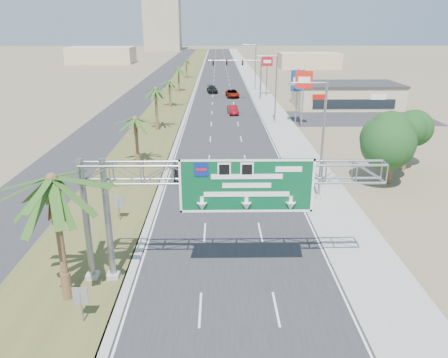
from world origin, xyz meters
The scene contains 30 objects.
road centered at (0.00, 110.00, 0.01)m, with size 12.00×300.00×0.02m, color #28282B.
sidewalk_right centered at (8.50, 110.00, 0.05)m, with size 4.00×300.00×0.10m, color #9E9B93.
median_grass centered at (-10.00, 110.00, 0.06)m, with size 7.00×300.00×0.12m, color #4A5123.
opposing_road centered at (-17.00, 110.00, 0.01)m, with size 8.00×300.00×0.02m, color #28282B.
sign_gantry centered at (-1.06, 9.93, 6.06)m, with size 16.75×1.24×7.50m.
palm_near centered at (-9.20, 8.00, 6.93)m, with size 5.70×5.70×8.35m.
palm_row_b centered at (-9.50, 32.00, 4.90)m, with size 3.99×3.99×5.95m.
palm_row_c centered at (-9.50, 48.00, 5.66)m, with size 3.99×3.99×6.75m.
palm_row_d centered at (-9.50, 66.00, 4.42)m, with size 3.99×3.99×5.45m.
palm_row_e centered at (-9.50, 85.00, 5.09)m, with size 3.99×3.99×6.15m.
palm_row_f centered at (-9.50, 110.00, 4.71)m, with size 3.99×3.99×5.75m.
streetlight_near centered at (7.30, 22.00, 4.69)m, with size 3.27×0.44×10.00m.
streetlight_mid centered at (7.30, 52.00, 4.69)m, with size 3.27×0.44×10.00m.
streetlight_far centered at (7.30, 88.00, 4.69)m, with size 3.27×0.44×10.00m.
signal_mast centered at (5.17, 71.97, 4.85)m, with size 10.28×0.71×8.00m.
store_building centered at (22.00, 66.00, 2.00)m, with size 18.00×10.00×4.00m, color tan.
oak_near centered at (15.00, 26.00, 4.53)m, with size 4.50×4.50×6.80m.
oak_far centered at (18.00, 30.00, 3.82)m, with size 3.50×3.50×5.60m.
median_signback_a centered at (-7.80, 6.00, 1.45)m, with size 0.75×0.08×2.08m.
median_signback_b centered at (-8.50, 18.00, 1.45)m, with size 0.75×0.08×2.08m.
tower_distant centered at (-32.00, 250.00, 17.50)m, with size 20.00×16.00×35.00m, color gray.
building_distant_left centered at (-45.00, 160.00, 3.00)m, with size 24.00×14.00×6.00m, color tan.
building_distant_right centered at (30.00, 140.00, 2.50)m, with size 20.00×12.00×5.00m, color tan.
car_left_lane centered at (-4.48, 27.76, 0.73)m, with size 1.73×4.30×1.47m, color black.
car_mid_lane centered at (1.50, 59.72, 0.69)m, with size 1.47×4.21×1.39m, color maroon.
car_right_lane centered at (2.00, 77.35, 0.74)m, with size 2.46×5.34×1.48m, color gray.
car_far centered at (-2.20, 83.50, 0.73)m, with size 2.05×5.04×1.46m, color black.
pole_sign_red_near centered at (11.08, 49.70, 6.38)m, with size 2.42×0.61×8.20m.
pole_sign_blue centered at (10.61, 51.92, 6.04)m, with size 2.02×0.70×8.09m.
pole_sign_red_far centered at (9.00, 78.07, 6.42)m, with size 2.21×0.46×8.14m.
Camera 1 is at (-1.03, -12.28, 14.15)m, focal length 35.00 mm.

